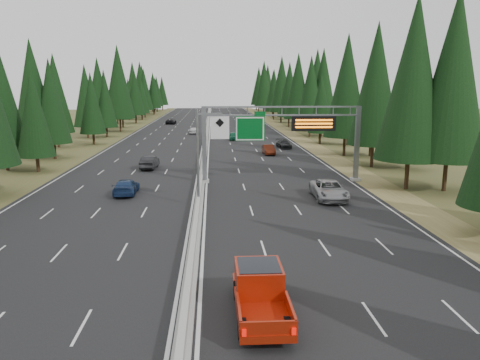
{
  "coord_description": "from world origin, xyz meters",
  "views": [
    {
      "loc": [
        1.23,
        -12.54,
        9.77
      ],
      "look_at": [
        3.13,
        20.0,
        3.28
      ],
      "focal_mm": 35.0,
      "sensor_mm": 36.0,
      "label": 1
    }
  ],
  "objects": [
    {
      "name": "road",
      "position": [
        0.0,
        80.0,
        0.04
      ],
      "size": [
        32.0,
        260.0,
        0.08
      ],
      "primitive_type": "cube",
      "color": "black",
      "rests_on": "ground"
    },
    {
      "name": "shoulder_right",
      "position": [
        17.8,
        80.0,
        0.03
      ],
      "size": [
        3.6,
        260.0,
        0.06
      ],
      "primitive_type": "cube",
      "color": "olive",
      "rests_on": "ground"
    },
    {
      "name": "shoulder_left",
      "position": [
        -17.8,
        80.0,
        0.03
      ],
      "size": [
        3.6,
        260.0,
        0.06
      ],
      "primitive_type": "cube",
      "color": "#484922",
      "rests_on": "ground"
    },
    {
      "name": "median_barrier",
      "position": [
        0.0,
        80.0,
        0.41
      ],
      "size": [
        0.7,
        260.0,
        0.85
      ],
      "color": "#9C9C97",
      "rests_on": "road"
    },
    {
      "name": "sign_gantry",
      "position": [
        8.92,
        34.88,
        5.27
      ],
      "size": [
        16.75,
        0.98,
        7.8
      ],
      "color": "slate",
      "rests_on": "road"
    },
    {
      "name": "hov_sign_pole",
      "position": [
        0.58,
        24.97,
        4.72
      ],
      "size": [
        2.8,
        0.5,
        8.0
      ],
      "color": "slate",
      "rests_on": "road"
    },
    {
      "name": "tree_row_right",
      "position": [
        21.81,
        75.07,
        9.35
      ],
      "size": [
        11.42,
        245.55,
        18.99
      ],
      "color": "black",
      "rests_on": "ground"
    },
    {
      "name": "tree_row_left",
      "position": [
        -22.13,
        67.63,
        9.28
      ],
      "size": [
        12.47,
        245.26,
        18.92
      ],
      "color": "black",
      "rests_on": "ground"
    },
    {
      "name": "silver_minivan",
      "position": [
        11.41,
        27.11,
        0.89
      ],
      "size": [
        2.88,
        5.92,
        1.62
      ],
      "primitive_type": "imported",
      "rotation": [
        0.0,
        0.0,
        -0.03
      ],
      "color": "#9C9CA0",
      "rests_on": "road"
    },
    {
      "name": "red_pickup",
      "position": [
        3.2,
        6.49,
        1.17
      ],
      "size": [
        2.15,
        6.02,
        1.96
      ],
      "color": "black",
      "rests_on": "road"
    },
    {
      "name": "car_ahead_green",
      "position": [
        5.15,
        74.25,
        0.81
      ],
      "size": [
        1.75,
        4.28,
        1.45
      ],
      "primitive_type": "imported",
      "rotation": [
        0.0,
        0.0,
        -0.01
      ],
      "color": "#155E3D",
      "rests_on": "road"
    },
    {
      "name": "car_ahead_dkred",
      "position": [
        9.37,
        55.01,
        0.78
      ],
      "size": [
        1.66,
        4.32,
        1.41
      ],
      "primitive_type": "imported",
      "rotation": [
        0.0,
        0.0,
        0.04
      ],
      "color": "#4F190B",
      "rests_on": "road"
    },
    {
      "name": "car_ahead_dkgrey",
      "position": [
        12.71,
        62.22,
        0.73
      ],
      "size": [
        2.28,
        4.64,
        1.3
      ],
      "primitive_type": "imported",
      "rotation": [
        0.0,
        0.0,
        0.1
      ],
      "color": "black",
      "rests_on": "road"
    },
    {
      "name": "car_ahead_white",
      "position": [
        4.38,
        121.27,
        0.84
      ],
      "size": [
        2.85,
        5.61,
        1.52
      ],
      "primitive_type": "imported",
      "rotation": [
        0.0,
        0.0,
        -0.06
      ],
      "color": "white",
      "rests_on": "road"
    },
    {
      "name": "car_ahead_far",
      "position": [
        1.5,
        134.99,
        0.76
      ],
      "size": [
        1.95,
        4.12,
        1.36
      ],
      "primitive_type": "imported",
      "rotation": [
        0.0,
        0.0,
        0.09
      ],
      "color": "black",
      "rests_on": "road"
    },
    {
      "name": "car_onc_near",
      "position": [
        -6.45,
        43.84,
        0.85
      ],
      "size": [
        1.91,
        4.75,
        1.53
      ],
      "primitive_type": "imported",
      "rotation": [
        0.0,
        0.0,
        3.08
      ],
      "color": "black",
      "rests_on": "road"
    },
    {
      "name": "car_onc_blue",
      "position": [
        -6.78,
        30.0,
        0.77
      ],
      "size": [
        1.97,
        4.75,
        1.37
      ],
      "primitive_type": "imported",
      "rotation": [
        0.0,
        0.0,
        3.15
      ],
      "color": "navy",
      "rests_on": "road"
    },
    {
      "name": "car_onc_white",
      "position": [
        -2.83,
        86.63,
        0.77
      ],
      "size": [
        1.69,
        4.09,
        1.39
      ],
      "primitive_type": "imported",
      "rotation": [
        0.0,
        0.0,
        3.13
      ],
      "color": "silver",
      "rests_on": "road"
    },
    {
      "name": "car_onc_far",
      "position": [
        -9.84,
        113.79,
        0.82
      ],
      "size": [
        2.64,
        5.38,
        1.47
      ],
      "primitive_type": "imported",
      "rotation": [
        0.0,
        0.0,
        3.1
      ],
      "color": "black",
      "rests_on": "road"
    }
  ]
}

